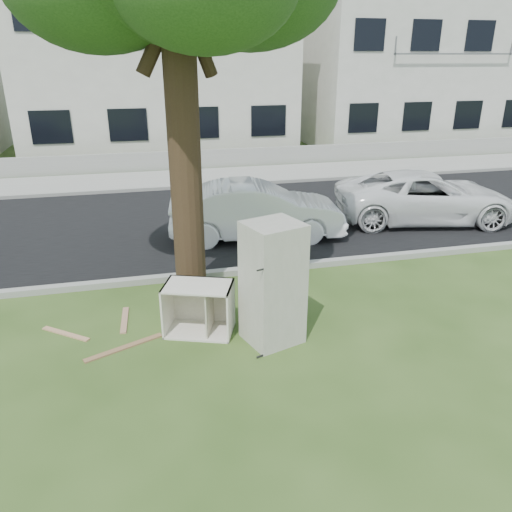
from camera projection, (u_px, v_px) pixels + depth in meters
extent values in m
plane|color=#30491A|center=(232.00, 341.00, 7.61)|extent=(120.00, 120.00, 0.00)
cube|color=black|center=(189.00, 222.00, 13.02)|extent=(120.00, 7.00, 0.01)
cube|color=gray|center=(208.00, 277.00, 9.82)|extent=(120.00, 0.18, 0.12)
cube|color=gray|center=(176.00, 189.00, 16.22)|extent=(120.00, 0.18, 0.12)
cube|color=gray|center=(173.00, 179.00, 17.53)|extent=(120.00, 2.80, 0.01)
cube|color=gray|center=(169.00, 161.00, 18.84)|extent=(120.00, 0.15, 0.70)
cylinder|color=black|center=(184.00, 151.00, 8.17)|extent=(0.54, 0.54, 5.20)
cube|color=silver|center=(156.00, 66.00, 22.04)|extent=(11.00, 8.00, 7.20)
cube|color=silver|center=(401.00, 71.00, 24.75)|extent=(10.00, 8.00, 6.60)
cube|color=silver|center=(273.00, 284.00, 7.34)|extent=(0.95, 0.92, 1.87)
cube|color=beige|center=(199.00, 308.00, 7.74)|extent=(1.19, 0.96, 0.81)
cube|color=#8A6342|center=(124.00, 347.00, 7.43)|extent=(1.16, 0.58, 0.02)
cube|color=tan|center=(66.00, 334.00, 7.80)|extent=(0.77, 0.63, 0.02)
cube|color=#AB7C5F|center=(125.00, 320.00, 8.20)|extent=(0.14, 0.87, 0.02)
imported|color=white|center=(257.00, 211.00, 11.69)|extent=(4.19, 1.88, 1.33)
imported|color=white|center=(426.00, 197.00, 12.93)|extent=(4.95, 3.02, 1.28)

